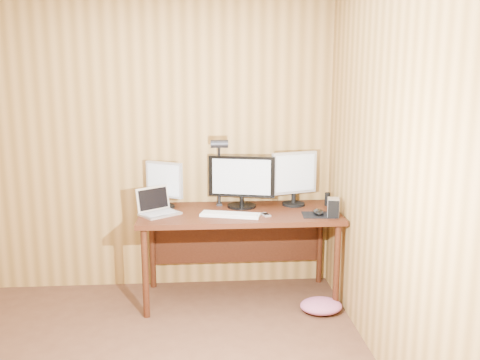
{
  "coord_description": "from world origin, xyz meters",
  "views": [
    {
      "loc": [
        0.63,
        -2.34,
        1.81
      ],
      "look_at": [
        0.93,
        1.58,
        1.02
      ],
      "focal_mm": 38.0,
      "sensor_mm": 36.0,
      "label": 1
    }
  ],
  "objects": [
    {
      "name": "monitor_center",
      "position": [
        0.96,
        1.77,
        0.97
      ],
      "size": [
        0.54,
        0.24,
        0.43
      ],
      "rotation": [
        0.0,
        0.0,
        -0.24
      ],
      "color": "black",
      "rests_on": "desk"
    },
    {
      "name": "hard_drive",
      "position": [
        1.65,
        1.43,
        0.82
      ],
      "size": [
        0.11,
        0.15,
        0.14
      ],
      "rotation": [
        0.0,
        0.0,
        -0.22
      ],
      "color": "silver",
      "rests_on": "desk"
    },
    {
      "name": "fabric_pile",
      "position": [
        1.55,
        1.32,
        0.05
      ],
      "size": [
        0.35,
        0.3,
        0.11
      ],
      "primitive_type": null,
      "rotation": [
        0.0,
        0.0,
        0.09
      ],
      "color": "#B9597E",
      "rests_on": "floor"
    },
    {
      "name": "mousepad",
      "position": [
        1.54,
        1.47,
        0.75
      ],
      "size": [
        0.26,
        0.22,
        0.0
      ],
      "primitive_type": "cube",
      "rotation": [
        0.0,
        0.0,
        -0.09
      ],
      "color": "black",
      "rests_on": "desk"
    },
    {
      "name": "monitor_left",
      "position": [
        0.32,
        1.8,
        0.96
      ],
      "size": [
        0.31,
        0.2,
        0.39
      ],
      "rotation": [
        0.0,
        0.0,
        -0.52
      ],
      "color": "black",
      "rests_on": "desk"
    },
    {
      "name": "room_shell",
      "position": [
        0.0,
        0.0,
        1.25
      ],
      "size": [
        4.0,
        4.0,
        4.0
      ],
      "color": "#543220",
      "rests_on": "ground"
    },
    {
      "name": "keyboard",
      "position": [
        0.85,
        1.5,
        0.76
      ],
      "size": [
        0.49,
        0.26,
        0.02
      ],
      "rotation": [
        0.0,
        0.0,
        -0.27
      ],
      "color": "white",
      "rests_on": "desk"
    },
    {
      "name": "phone",
      "position": [
        1.13,
        1.49,
        0.76
      ],
      "size": [
        0.08,
        0.11,
        0.01
      ],
      "rotation": [
        0.0,
        0.0,
        0.26
      ],
      "color": "silver",
      "rests_on": "desk"
    },
    {
      "name": "mouse",
      "position": [
        1.54,
        1.47,
        0.77
      ],
      "size": [
        0.1,
        0.14,
        0.04
      ],
      "primitive_type": "ellipsoid",
      "rotation": [
        0.0,
        0.0,
        -0.25
      ],
      "color": "black",
      "rests_on": "mousepad"
    },
    {
      "name": "laptop",
      "position": [
        0.27,
        1.61,
        0.8
      ],
      "size": [
        0.37,
        0.35,
        0.21
      ],
      "rotation": [
        0.0,
        0.0,
        0.64
      ],
      "color": "silver",
      "rests_on": "desk"
    },
    {
      "name": "desk",
      "position": [
        0.93,
        1.7,
        0.63
      ],
      "size": [
        1.6,
        0.7,
        0.75
      ],
      "color": "#3A180C",
      "rests_on": "floor"
    },
    {
      "name": "desk_lamp",
      "position": [
        0.77,
        1.77,
        1.13
      ],
      "size": [
        0.14,
        0.2,
        0.61
      ],
      "rotation": [
        0.0,
        0.0,
        -0.27
      ],
      "color": "black",
      "rests_on": "desk"
    },
    {
      "name": "monitor_right",
      "position": [
        1.4,
        1.8,
        1.0
      ],
      "size": [
        0.4,
        0.19,
        0.46
      ],
      "rotation": [
        0.0,
        0.0,
        0.31
      ],
      "color": "black",
      "rests_on": "desk"
    },
    {
      "name": "speaker",
      "position": [
        1.69,
        1.77,
        0.81
      ],
      "size": [
        0.05,
        0.05,
        0.11
      ],
      "primitive_type": "cylinder",
      "color": "black",
      "rests_on": "desk"
    }
  ]
}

